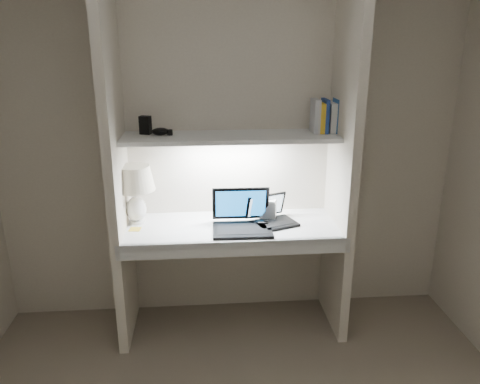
{
  "coord_description": "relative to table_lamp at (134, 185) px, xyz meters",
  "views": [
    {
      "loc": [
        -0.19,
        -1.68,
        1.96
      ],
      "look_at": [
        0.04,
        1.05,
        1.06
      ],
      "focal_mm": 35.0,
      "sensor_mm": 36.0,
      "label": 1
    }
  ],
  "objects": [
    {
      "name": "back_wall",
      "position": [
        0.64,
        0.18,
        0.21
      ],
      "size": [
        3.2,
        0.01,
        2.5
      ],
      "primitive_type": "cube",
      "color": "beige",
      "rests_on": "floor"
    },
    {
      "name": "alcove_panel_left",
      "position": [
        -0.09,
        -0.1,
        0.21
      ],
      "size": [
        0.06,
        0.55,
        2.5
      ],
      "primitive_type": "cube",
      "color": "beige",
      "rests_on": "floor"
    },
    {
      "name": "alcove_panel_right",
      "position": [
        1.37,
        -0.1,
        0.21
      ],
      "size": [
        0.06,
        0.55,
        2.5
      ],
      "primitive_type": "cube",
      "color": "beige",
      "rests_on": "floor"
    },
    {
      "name": "desk",
      "position": [
        0.64,
        -0.1,
        -0.29
      ],
      "size": [
        1.4,
        0.55,
        0.04
      ],
      "primitive_type": "cube",
      "color": "white",
      "rests_on": "alcove_panel_left"
    },
    {
      "name": "desk_apron",
      "position": [
        0.64,
        -0.36,
        -0.32
      ],
      "size": [
        1.46,
        0.03,
        0.1
      ],
      "primitive_type": "cube",
      "color": "silver",
      "rests_on": "desk"
    },
    {
      "name": "shelf",
      "position": [
        0.64,
        -0.0,
        0.31
      ],
      "size": [
        1.4,
        0.36,
        0.03
      ],
      "primitive_type": "cube",
      "color": "silver",
      "rests_on": "back_wall"
    },
    {
      "name": "strip_light",
      "position": [
        0.64,
        -0.0,
        0.29
      ],
      "size": [
        0.6,
        0.04,
        0.02
      ],
      "primitive_type": "cube",
      "color": "white",
      "rests_on": "shelf"
    },
    {
      "name": "table_lamp",
      "position": [
        0.0,
        0.0,
        0.0
      ],
      "size": [
        0.27,
        0.27,
        0.4
      ],
      "color": "white",
      "rests_on": "desk"
    },
    {
      "name": "laptop_main",
      "position": [
        0.7,
        -0.15,
        -0.21
      ],
      "size": [
        0.39,
        0.33,
        0.26
      ],
      "rotation": [
        0.0,
        0.0,
        -0.02
      ],
      "color": "black",
      "rests_on": "desk"
    },
    {
      "name": "laptop_netbook",
      "position": [
        0.91,
        -0.07,
        -0.23
      ],
      "size": [
        0.36,
        0.34,
        0.19
      ],
      "rotation": [
        0.0,
        0.0,
        0.36
      ],
      "color": "black",
      "rests_on": "desk"
    },
    {
      "name": "speaker",
      "position": [
        0.9,
        -0.01,
        -0.2
      ],
      "size": [
        0.12,
        0.1,
        0.14
      ],
      "primitive_type": "cube",
      "rotation": [
        0.0,
        0.0,
        -0.34
      ],
      "color": "silver",
      "rests_on": "desk"
    },
    {
      "name": "mouse",
      "position": [
        0.84,
        -0.11,
        -0.25
      ],
      "size": [
        0.11,
        0.08,
        0.03
      ],
      "primitive_type": "ellipsoid",
      "rotation": [
        0.0,
        0.0,
        -0.26
      ],
      "color": "black",
      "rests_on": "desk"
    },
    {
      "name": "cable_coil",
      "position": [
        0.61,
        -0.16,
        -0.26
      ],
      "size": [
        0.1,
        0.1,
        0.01
      ],
      "primitive_type": "torus",
      "rotation": [
        0.0,
        0.0,
        -0.2
      ],
      "color": "black",
      "rests_on": "desk"
    },
    {
      "name": "sticky_note",
      "position": [
        0.0,
        -0.12,
        -0.27
      ],
      "size": [
        0.08,
        0.08,
        0.0
      ],
      "primitive_type": "cube",
      "rotation": [
        0.0,
        0.0,
        -0.13
      ],
      "color": "yellow",
      "rests_on": "desk"
    },
    {
      "name": "book_row",
      "position": [
        1.29,
        0.04,
        0.43
      ],
      "size": [
        0.21,
        0.15,
        0.22
      ],
      "color": "white",
      "rests_on": "shelf"
    },
    {
      "name": "shelf_box",
      "position": [
        0.09,
        0.07,
        0.38
      ],
      "size": [
        0.08,
        0.07,
        0.12
      ],
      "primitive_type": "cube",
      "rotation": [
        0.0,
        0.0,
        -0.35
      ],
      "color": "black",
      "rests_on": "shelf"
    },
    {
      "name": "shelf_gadget",
      "position": [
        0.19,
        0.02,
        0.35
      ],
      "size": [
        0.12,
        0.09,
        0.05
      ],
      "primitive_type": "ellipsoid",
      "rotation": [
        0.0,
        0.0,
        0.1
      ],
      "color": "black",
      "rests_on": "shelf"
    }
  ]
}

